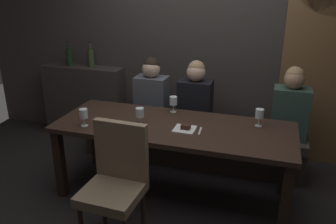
# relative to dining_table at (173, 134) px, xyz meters

# --- Properties ---
(ground) EXTENTS (9.00, 9.00, 0.00)m
(ground) POSITION_rel_dining_table_xyz_m (0.00, 0.00, -0.65)
(ground) COLOR black
(back_wall_tiled) EXTENTS (6.00, 0.12, 3.00)m
(back_wall_tiled) POSITION_rel_dining_table_xyz_m (0.00, 1.22, 0.85)
(back_wall_tiled) COLOR #383330
(back_wall_tiled) RESTS_ON ground
(arched_door) EXTENTS (0.90, 0.05, 2.55)m
(arched_door) POSITION_rel_dining_table_xyz_m (1.35, 1.15, 0.71)
(arched_door) COLOR brown
(arched_door) RESTS_ON ground
(back_counter) EXTENTS (1.10, 0.28, 0.95)m
(back_counter) POSITION_rel_dining_table_xyz_m (-1.55, 1.04, -0.18)
(back_counter) COLOR #2F2B29
(back_counter) RESTS_ON ground
(dining_table) EXTENTS (2.20, 0.84, 0.74)m
(dining_table) POSITION_rel_dining_table_xyz_m (0.00, 0.00, 0.00)
(dining_table) COLOR black
(dining_table) RESTS_ON ground
(banquette_bench) EXTENTS (2.50, 0.44, 0.45)m
(banquette_bench) POSITION_rel_dining_table_xyz_m (0.00, 0.70, -0.42)
(banquette_bench) COLOR #312A23
(banquette_bench) RESTS_ON ground
(chair_near_side) EXTENTS (0.46, 0.46, 0.98)m
(chair_near_side) POSITION_rel_dining_table_xyz_m (-0.25, -0.72, -0.09)
(chair_near_side) COLOR #302119
(chair_near_side) RESTS_ON ground
(diner_redhead) EXTENTS (0.36, 0.24, 0.75)m
(diner_redhead) POSITION_rel_dining_table_xyz_m (-0.48, 0.72, 0.15)
(diner_redhead) COLOR #4C515B
(diner_redhead) RESTS_ON banquette_bench
(diner_bearded) EXTENTS (0.36, 0.24, 0.75)m
(diner_bearded) POSITION_rel_dining_table_xyz_m (0.04, 0.69, 0.15)
(diner_bearded) COLOR black
(diner_bearded) RESTS_ON banquette_bench
(diner_far_end) EXTENTS (0.36, 0.24, 0.75)m
(diner_far_end) POSITION_rel_dining_table_xyz_m (1.04, 0.71, 0.15)
(diner_far_end) COLOR #2D473D
(diner_far_end) RESTS_ON banquette_bench
(wine_bottle_dark_red) EXTENTS (0.08, 0.08, 0.33)m
(wine_bottle_dark_red) POSITION_rel_dining_table_xyz_m (-1.71, 1.02, 0.42)
(wine_bottle_dark_red) COLOR black
(wine_bottle_dark_red) RESTS_ON back_counter
(wine_bottle_pale_label) EXTENTS (0.08, 0.08, 0.33)m
(wine_bottle_pale_label) POSITION_rel_dining_table_xyz_m (-1.42, 1.05, 0.42)
(wine_bottle_pale_label) COLOR #384728
(wine_bottle_pale_label) RESTS_ON back_counter
(wine_glass_far_right) EXTENTS (0.08, 0.08, 0.16)m
(wine_glass_far_right) POSITION_rel_dining_table_xyz_m (-0.10, 0.33, 0.20)
(wine_glass_far_right) COLOR silver
(wine_glass_far_right) RESTS_ON dining_table
(wine_glass_center_back) EXTENTS (0.08, 0.08, 0.16)m
(wine_glass_center_back) POSITION_rel_dining_table_xyz_m (0.75, 0.21, 0.20)
(wine_glass_center_back) COLOR silver
(wine_glass_center_back) RESTS_ON dining_table
(wine_glass_end_left) EXTENTS (0.08, 0.08, 0.16)m
(wine_glass_end_left) POSITION_rel_dining_table_xyz_m (-0.30, -0.09, 0.20)
(wine_glass_end_left) COLOR silver
(wine_glass_end_left) RESTS_ON dining_table
(wine_glass_far_left) EXTENTS (0.08, 0.08, 0.16)m
(wine_glass_far_left) POSITION_rel_dining_table_xyz_m (-0.77, -0.27, 0.20)
(wine_glass_far_left) COLOR silver
(wine_glass_far_left) RESTS_ON dining_table
(dessert_plate) EXTENTS (0.19, 0.19, 0.05)m
(dessert_plate) POSITION_rel_dining_table_xyz_m (0.13, -0.07, 0.10)
(dessert_plate) COLOR white
(dessert_plate) RESTS_ON dining_table
(fork_on_table) EXTENTS (0.03, 0.17, 0.01)m
(fork_on_table) POSITION_rel_dining_table_xyz_m (0.27, -0.07, 0.09)
(fork_on_table) COLOR silver
(fork_on_table) RESTS_ON dining_table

